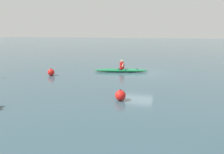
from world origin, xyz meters
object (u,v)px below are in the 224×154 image
Objects in this scene: kayaker at (122,65)px; mooring_buoy_white_far at (120,95)px; mooring_buoy_red_near at (51,72)px; kayak at (121,70)px.

kayaker reaches higher than mooring_buoy_white_far.
kayaker is 5.81m from mooring_buoy_red_near.
kayaker is at bearing -79.21° from mooring_buoy_white_far.
kayaker is at bearing -151.54° from mooring_buoy_red_near.
mooring_buoy_red_near is at bearing -34.24° from mooring_buoy_white_far.
kayak is 5.71m from mooring_buoy_red_near.
mooring_buoy_red_near is (5.01, 2.75, 0.12)m from kayak.
kayak is 7.94× the size of mooring_buoy_white_far.
kayak is 0.47m from kayaker.
mooring_buoy_red_near is (6.46, -4.40, -0.01)m from mooring_buoy_white_far.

